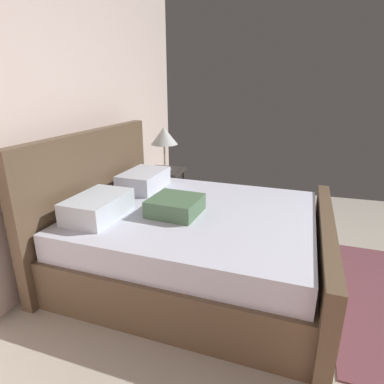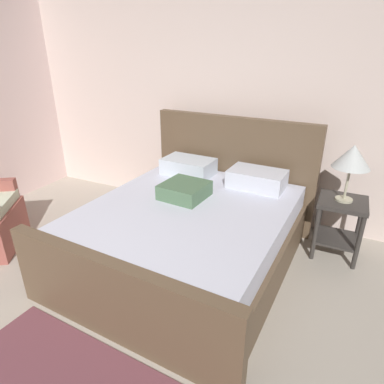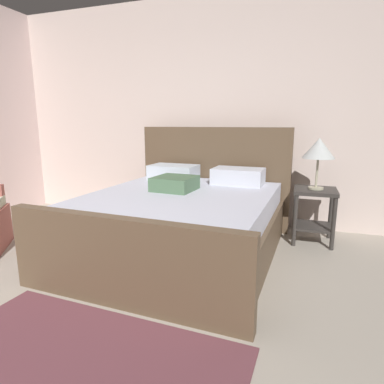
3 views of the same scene
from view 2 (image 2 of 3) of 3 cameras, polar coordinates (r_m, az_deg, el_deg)
The scene contains 4 objects.
wall_back at distance 3.96m, azimuth 6.35°, elevation 16.24°, with size 5.56×0.12×2.85m, color beige.
bed at distance 3.15m, azimuth -0.01°, elevation -6.34°, with size 2.01×2.29×1.25m.
nightstand_right at distance 3.52m, azimuth 24.37°, elevation -4.23°, with size 0.44×0.44×0.60m.
table_lamp_right at distance 3.30m, azimuth 26.19°, elevation 5.43°, with size 0.34×0.34×0.55m.
Camera 2 is at (1.31, -0.40, 1.93)m, focal length 30.58 mm.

